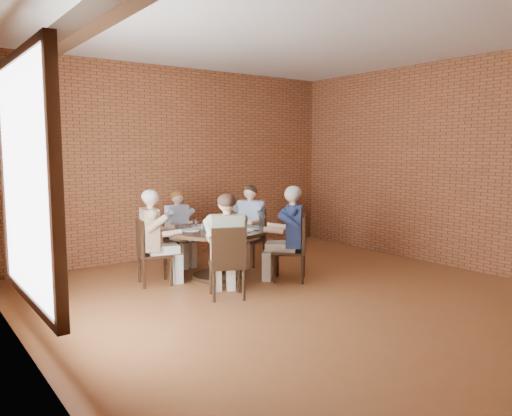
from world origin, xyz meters
TOP-DOWN VIEW (x-y plane):
  - floor at (0.00, 0.00)m, footprint 7.00×7.00m
  - ceiling at (0.00, 0.00)m, footprint 7.00×7.00m
  - wall_back at (0.00, 3.50)m, footprint 7.00×0.00m
  - wall_left at (-3.25, 0.00)m, footprint 0.00×7.00m
  - wall_right at (3.25, 0.00)m, footprint 0.00×7.00m
  - ceiling_beam at (-2.45, 0.00)m, footprint 0.22×6.90m
  - window at (-3.18, 0.40)m, footprint 0.10×2.16m
  - dining_table at (-0.28, 1.69)m, footprint 1.54×1.54m
  - chair_a at (0.68, 2.15)m, footprint 0.57×0.57m
  - diner_a at (0.61, 2.12)m, footprint 0.82×0.76m
  - chair_b at (-0.39, 2.83)m, footprint 0.42×0.42m
  - diner_b at (-0.39, 2.75)m, footprint 0.53×0.63m
  - chair_c at (-1.30, 1.92)m, footprint 0.53×0.53m
  - diner_c at (-1.22, 1.90)m, footprint 0.78×0.69m
  - chair_d at (-0.76, 0.66)m, footprint 0.59×0.59m
  - diner_d at (-0.72, 0.75)m, footprint 0.79×0.85m
  - chair_e at (0.57, 0.86)m, footprint 0.65×0.65m
  - diner_e at (0.50, 0.93)m, footprint 0.90×0.90m
  - plate_a at (0.13, 1.79)m, footprint 0.26×0.26m
  - plate_b at (-0.38, 2.06)m, footprint 0.26×0.26m
  - plate_c at (-0.68, 1.80)m, footprint 0.26×0.26m
  - plate_d at (-0.02, 1.32)m, footprint 0.26×0.26m
  - glass_a at (-0.06, 1.69)m, footprint 0.07×0.07m
  - glass_b at (-0.25, 1.83)m, footprint 0.07×0.07m
  - glass_c at (-0.52, 1.96)m, footprint 0.07×0.07m
  - glass_d at (-0.48, 1.76)m, footprint 0.07×0.07m
  - glass_e at (-0.58, 1.54)m, footprint 0.07×0.07m
  - glass_f at (-0.34, 1.30)m, footprint 0.07×0.07m
  - glass_g at (-0.22, 1.52)m, footprint 0.07×0.07m
  - smartphone at (0.09, 1.27)m, footprint 0.07×0.13m

SIDE VIEW (x-z plane):
  - floor at x=0.00m, z-range 0.00..0.00m
  - chair_b at x=-0.39m, z-range 0.04..0.93m
  - chair_a at x=0.68m, z-range 0.04..0.98m
  - chair_c at x=-1.30m, z-range 0.04..1.00m
  - chair_d at x=-0.76m, z-range 0.04..1.00m
  - chair_e at x=0.57m, z-range 0.04..1.01m
  - dining_table at x=-0.28m, z-range 0.15..0.90m
  - diner_b at x=-0.39m, z-range 0.00..1.25m
  - diner_a at x=0.61m, z-range 0.00..1.34m
  - diner_c at x=-1.22m, z-range 0.00..1.37m
  - diner_d at x=-0.72m, z-range 0.00..1.37m
  - diner_e at x=0.50m, z-range 0.00..1.41m
  - smartphone at x=0.09m, z-range 0.75..0.76m
  - plate_a at x=0.13m, z-range 0.75..0.76m
  - plate_b at x=-0.38m, z-range 0.75..0.76m
  - plate_c at x=-0.68m, z-range 0.75..0.76m
  - plate_d at x=-0.02m, z-range 0.75..0.76m
  - glass_a at x=-0.06m, z-range 0.75..0.89m
  - glass_b at x=-0.25m, z-range 0.75..0.89m
  - glass_c at x=-0.52m, z-range 0.75..0.89m
  - glass_d at x=-0.48m, z-range 0.75..0.89m
  - glass_e at x=-0.58m, z-range 0.75..0.89m
  - glass_f at x=-0.34m, z-range 0.75..0.89m
  - glass_g at x=-0.22m, z-range 0.75..0.89m
  - window at x=-3.18m, z-range 0.47..2.83m
  - wall_back at x=0.00m, z-range -1.80..5.20m
  - wall_left at x=-3.25m, z-range -1.80..5.20m
  - wall_right at x=3.25m, z-range -1.80..5.20m
  - ceiling_beam at x=-2.45m, z-range 3.14..3.40m
  - ceiling at x=0.00m, z-range 3.40..3.40m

